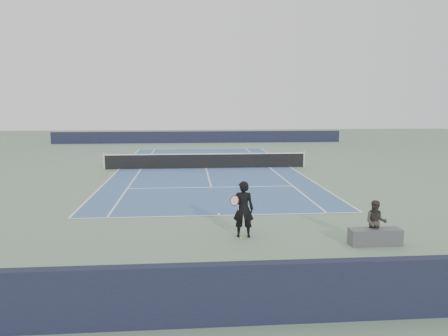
{
  "coord_description": "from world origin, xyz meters",
  "views": [
    {
      "loc": [
        -1.13,
        -27.64,
        4.18
      ],
      "look_at": [
        0.56,
        -7.25,
        1.1
      ],
      "focal_mm": 35.0,
      "sensor_mm": 36.0,
      "label": 1
    }
  ],
  "objects": [
    {
      "name": "spectator_bench",
      "position": [
        4.36,
        -15.59,
        0.48
      ],
      "size": [
        1.59,
        1.06,
        1.34
      ],
      "color": "#4D4C51",
      "rests_on": "ground"
    },
    {
      "name": "ground",
      "position": [
        0.0,
        0.0,
        0.0
      ],
      "size": [
        80.0,
        80.0,
        0.0
      ],
      "primitive_type": "plane",
      "color": "slate"
    },
    {
      "name": "court_surface",
      "position": [
        0.0,
        0.0,
        0.01
      ],
      "size": [
        10.97,
        23.77,
        0.01
      ],
      "primitive_type": "cube",
      "color": "#3B5C8C",
      "rests_on": "ground"
    },
    {
      "name": "tennis_player",
      "position": [
        0.56,
        -14.49,
        0.89
      ],
      "size": [
        0.82,
        0.59,
        1.79
      ],
      "color": "black",
      "rests_on": "ground"
    },
    {
      "name": "windscreen_far",
      "position": [
        0.0,
        17.88,
        0.6
      ],
      "size": [
        30.0,
        0.25,
        1.2
      ],
      "primitive_type": "cube",
      "color": "black",
      "rests_on": "ground"
    },
    {
      "name": "windscreen_near",
      "position": [
        0.0,
        -19.88,
        0.6
      ],
      "size": [
        30.0,
        0.25,
        1.2
      ],
      "primitive_type": "cube",
      "color": "black",
      "rests_on": "ground"
    },
    {
      "name": "tennis_ball",
      "position": [
        0.47,
        -14.73,
        0.03
      ],
      "size": [
        0.06,
        0.06,
        0.06
      ],
      "primitive_type": "sphere",
      "color": "yellow",
      "rests_on": "ground"
    },
    {
      "name": "tennis_net",
      "position": [
        0.0,
        0.0,
        0.5
      ],
      "size": [
        12.9,
        0.1,
        1.07
      ],
      "color": "silver",
      "rests_on": "ground"
    }
  ]
}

